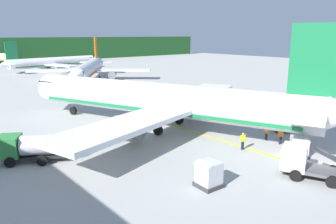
{
  "coord_description": "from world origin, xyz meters",
  "views": [
    {
      "loc": [
        -25.34,
        -10.73,
        10.89
      ],
      "look_at": [
        -4.79,
        13.36,
        3.34
      ],
      "focal_mm": 34.87,
      "sensor_mm": 36.0,
      "label": 1
    }
  ],
  "objects_px": {
    "cargo_container_mid": "(209,174)",
    "crew_loader_left": "(243,140)",
    "airliner_mid_apron": "(89,69)",
    "airliner_far_taxiway": "(53,62)",
    "service_truck_baggage": "(306,163)",
    "cargo_container_far": "(282,124)",
    "crew_loader_right": "(267,132)",
    "cargo_container_near": "(299,146)",
    "airliner_foreground": "(162,100)",
    "crew_marshaller": "(281,135)",
    "service_truck_fuel": "(31,146)"
  },
  "relations": [
    {
      "from": "service_truck_baggage",
      "to": "crew_loader_left",
      "type": "bearing_deg",
      "value": 79.07
    },
    {
      "from": "airliner_foreground",
      "to": "service_truck_baggage",
      "type": "relative_size",
      "value": 6.45
    },
    {
      "from": "service_truck_baggage",
      "to": "crew_loader_left",
      "type": "relative_size",
      "value": 3.66
    },
    {
      "from": "airliner_far_taxiway",
      "to": "cargo_container_near",
      "type": "relative_size",
      "value": 13.39
    },
    {
      "from": "service_truck_baggage",
      "to": "airliner_far_taxiway",
      "type": "bearing_deg",
      "value": 80.44
    },
    {
      "from": "crew_loader_left",
      "to": "crew_loader_right",
      "type": "xyz_separation_m",
      "value": [
        4.25,
        0.12,
        -0.04
      ]
    },
    {
      "from": "airliner_foreground",
      "to": "service_truck_fuel",
      "type": "distance_m",
      "value": 15.5
    },
    {
      "from": "service_truck_baggage",
      "to": "crew_loader_left",
      "type": "height_order",
      "value": "service_truck_baggage"
    },
    {
      "from": "cargo_container_mid",
      "to": "cargo_container_far",
      "type": "distance_m",
      "value": 17.25
    },
    {
      "from": "cargo_container_mid",
      "to": "crew_loader_left",
      "type": "bearing_deg",
      "value": 21.15
    },
    {
      "from": "airliner_mid_apron",
      "to": "service_truck_fuel",
      "type": "bearing_deg",
      "value": -122.74
    },
    {
      "from": "airliner_mid_apron",
      "to": "crew_marshaller",
      "type": "distance_m",
      "value": 55.99
    },
    {
      "from": "airliner_foreground",
      "to": "airliner_far_taxiway",
      "type": "distance_m",
      "value": 72.23
    },
    {
      "from": "cargo_container_near",
      "to": "cargo_container_far",
      "type": "bearing_deg",
      "value": 42.02
    },
    {
      "from": "airliner_foreground",
      "to": "cargo_container_mid",
      "type": "xyz_separation_m",
      "value": [
        -7.2,
        -14.03,
        -2.42
      ]
    },
    {
      "from": "airliner_mid_apron",
      "to": "cargo_container_near",
      "type": "relative_size",
      "value": 13.04
    },
    {
      "from": "crew_loader_left",
      "to": "airliner_foreground",
      "type": "bearing_deg",
      "value": 96.22
    },
    {
      "from": "cargo_container_mid",
      "to": "crew_loader_right",
      "type": "height_order",
      "value": "cargo_container_mid"
    },
    {
      "from": "crew_loader_left",
      "to": "airliner_mid_apron",
      "type": "bearing_deg",
      "value": 77.82
    },
    {
      "from": "cargo_container_mid",
      "to": "cargo_container_near",
      "type": "bearing_deg",
      "value": -5.61
    },
    {
      "from": "airliner_foreground",
      "to": "airliner_far_taxiway",
      "type": "bearing_deg",
      "value": 78.23
    },
    {
      "from": "crew_loader_left",
      "to": "crew_loader_right",
      "type": "relative_size",
      "value": 1.03
    },
    {
      "from": "service_truck_fuel",
      "to": "service_truck_baggage",
      "type": "height_order",
      "value": "service_truck_baggage"
    },
    {
      "from": "airliner_foreground",
      "to": "crew_marshaller",
      "type": "xyz_separation_m",
      "value": [
        5.43,
        -12.28,
        -2.44
      ]
    },
    {
      "from": "service_truck_baggage",
      "to": "crew_loader_right",
      "type": "bearing_deg",
      "value": 51.95
    },
    {
      "from": "service_truck_baggage",
      "to": "cargo_container_mid",
      "type": "relative_size",
      "value": 3.04
    },
    {
      "from": "cargo_container_mid",
      "to": "crew_loader_left",
      "type": "distance_m",
      "value": 8.98
    },
    {
      "from": "service_truck_fuel",
      "to": "airliner_foreground",
      "type": "bearing_deg",
      "value": 2.43
    },
    {
      "from": "airliner_foreground",
      "to": "crew_loader_left",
      "type": "bearing_deg",
      "value": -83.78
    },
    {
      "from": "airliner_far_taxiway",
      "to": "crew_loader_left",
      "type": "distance_m",
      "value": 82.64
    },
    {
      "from": "service_truck_baggage",
      "to": "cargo_container_far",
      "type": "relative_size",
      "value": 2.69
    },
    {
      "from": "service_truck_fuel",
      "to": "crew_marshaller",
      "type": "xyz_separation_m",
      "value": [
        20.78,
        -11.63,
        -0.45
      ]
    },
    {
      "from": "airliner_foreground",
      "to": "cargo_container_near",
      "type": "distance_m",
      "value": 15.8
    },
    {
      "from": "cargo_container_near",
      "to": "airliner_mid_apron",
      "type": "bearing_deg",
      "value": 81.26
    },
    {
      "from": "airliner_mid_apron",
      "to": "cargo_container_far",
      "type": "xyz_separation_m",
      "value": [
        -3.25,
        -53.15,
        -1.96
      ]
    },
    {
      "from": "crew_loader_right",
      "to": "airliner_far_taxiway",
      "type": "bearing_deg",
      "value": 83.47
    },
    {
      "from": "service_truck_fuel",
      "to": "crew_loader_right",
      "type": "distance_m",
      "value": 23.07
    },
    {
      "from": "airliner_far_taxiway",
      "to": "service_truck_fuel",
      "type": "height_order",
      "value": "airliner_far_taxiway"
    },
    {
      "from": "service_truck_fuel",
      "to": "crew_marshaller",
      "type": "height_order",
      "value": "service_truck_fuel"
    },
    {
      "from": "airliner_foreground",
      "to": "crew_loader_right",
      "type": "relative_size",
      "value": 24.39
    },
    {
      "from": "cargo_container_far",
      "to": "crew_marshaller",
      "type": "bearing_deg",
      "value": -150.85
    },
    {
      "from": "airliner_foreground",
      "to": "crew_marshaller",
      "type": "height_order",
      "value": "airliner_foreground"
    },
    {
      "from": "service_truck_fuel",
      "to": "cargo_container_mid",
      "type": "relative_size",
      "value": 2.88
    },
    {
      "from": "cargo_container_far",
      "to": "crew_loader_left",
      "type": "relative_size",
      "value": 1.36
    },
    {
      "from": "airliner_mid_apron",
      "to": "cargo_container_mid",
      "type": "xyz_separation_m",
      "value": [
        -20.02,
        -57.21,
        -1.94
      ]
    },
    {
      "from": "airliner_far_taxiway",
      "to": "crew_marshaller",
      "type": "relative_size",
      "value": 19.54
    },
    {
      "from": "airliner_mid_apron",
      "to": "airliner_far_taxiway",
      "type": "distance_m",
      "value": 27.6
    },
    {
      "from": "airliner_mid_apron",
      "to": "crew_marshaller",
      "type": "relative_size",
      "value": 19.04
    },
    {
      "from": "airliner_mid_apron",
      "to": "cargo_container_far",
      "type": "relative_size",
      "value": 13.29
    },
    {
      "from": "airliner_far_taxiway",
      "to": "cargo_container_mid",
      "type": "bearing_deg",
      "value": -104.51
    }
  ]
}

